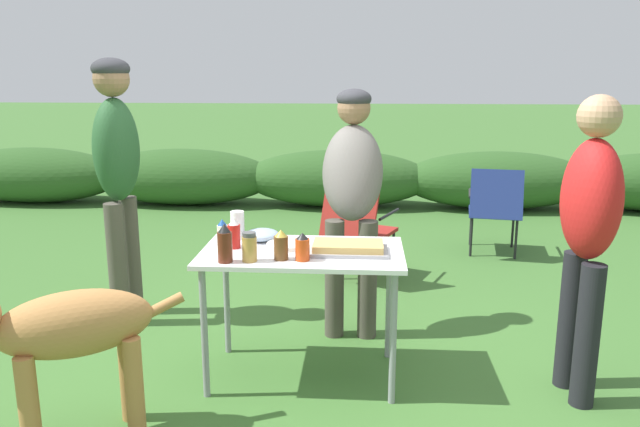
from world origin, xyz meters
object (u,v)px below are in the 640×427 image
(beer_bottle, at_px, (281,245))
(standing_person_in_olive_jacket, at_px, (352,186))
(food_tray, at_px, (348,248))
(mixing_bowl, at_px, (262,235))
(paper_cup_stack, at_px, (237,225))
(mayo_bottle, at_px, (223,234))
(folding_table, at_px, (302,264))
(spice_jar, at_px, (249,247))
(plate_stack, at_px, (286,245))
(standing_person_in_red_jacket, at_px, (589,223))
(hot_sauce_bottle, at_px, (302,247))
(bbq_sauce_bottle, at_px, (225,244))
(camp_chair_green_behind_table, at_px, (495,206))
(standing_person_with_beanie, at_px, (117,161))
(dog, at_px, (60,333))
(camp_chair_near_hedge, at_px, (358,225))
(ketchup_bottle, at_px, (234,234))

(beer_bottle, height_order, standing_person_in_olive_jacket, standing_person_in_olive_jacket)
(food_tray, distance_m, mixing_bowl, 0.55)
(paper_cup_stack, bearing_deg, mayo_bottle, -105.03)
(folding_table, xyz_separation_m, mixing_bowl, (-0.25, 0.19, 0.11))
(food_tray, height_order, mixing_bowl, mixing_bowl)
(spice_jar, bearing_deg, plate_stack, 60.16)
(mayo_bottle, bearing_deg, standing_person_in_red_jacket, -4.60)
(folding_table, bearing_deg, hot_sauce_bottle, -84.23)
(plate_stack, bearing_deg, standing_person_in_olive_jacket, 60.07)
(food_tray, xyz_separation_m, hot_sauce_bottle, (-0.23, -0.15, 0.04))
(plate_stack, bearing_deg, bbq_sauce_bottle, -133.26)
(camp_chair_green_behind_table, bearing_deg, standing_person_with_beanie, -139.85)
(mayo_bottle, bearing_deg, camp_chair_green_behind_table, 50.84)
(dog, height_order, camp_chair_green_behind_table, camp_chair_green_behind_table)
(mayo_bottle, bearing_deg, folding_table, -4.90)
(mixing_bowl, distance_m, camp_chair_near_hedge, 1.62)
(plate_stack, height_order, camp_chair_green_behind_table, camp_chair_green_behind_table)
(paper_cup_stack, height_order, spice_jar, paper_cup_stack)
(spice_jar, bearing_deg, food_tray, 20.49)
(folding_table, xyz_separation_m, mayo_bottle, (-0.45, 0.04, 0.15))
(mixing_bowl, relative_size, camp_chair_green_behind_table, 0.24)
(hot_sauce_bottle, relative_size, spice_jar, 0.96)
(spice_jar, height_order, standing_person_in_red_jacket, standing_person_in_red_jacket)
(plate_stack, height_order, dog, dog)
(standing_person_in_olive_jacket, bearing_deg, camp_chair_green_behind_table, 55.25)
(ketchup_bottle, bearing_deg, dog, -129.99)
(paper_cup_stack, height_order, hot_sauce_bottle, paper_cup_stack)
(spice_jar, bearing_deg, standing_person_in_olive_jacket, 60.10)
(folding_table, xyz_separation_m, standing_person_in_olive_jacket, (0.26, 0.67, 0.32))
(standing_person_in_olive_jacket, distance_m, standing_person_in_red_jacket, 1.44)
(food_tray, height_order, standing_person_in_olive_jacket, standing_person_in_olive_jacket)
(plate_stack, bearing_deg, paper_cup_stack, 151.81)
(spice_jar, bearing_deg, folding_table, 40.21)
(plate_stack, height_order, hot_sauce_bottle, hot_sauce_bottle)
(ketchup_bottle, relative_size, mayo_bottle, 1.07)
(ketchup_bottle, height_order, standing_person_in_olive_jacket, standing_person_in_olive_jacket)
(hot_sauce_bottle, height_order, bbq_sauce_bottle, bbq_sauce_bottle)
(folding_table, height_order, dog, dog)
(mayo_bottle, relative_size, bbq_sauce_bottle, 0.79)
(spice_jar, distance_m, dog, 0.97)
(mixing_bowl, bearing_deg, camp_chair_green_behind_table, 51.86)
(paper_cup_stack, distance_m, standing_person_in_olive_jacket, 0.82)
(mixing_bowl, relative_size, bbq_sauce_bottle, 0.98)
(plate_stack, xyz_separation_m, standing_person_in_red_jacket, (1.56, -0.17, 0.19))
(paper_cup_stack, xyz_separation_m, standing_person_with_beanie, (-0.91, 0.54, 0.29))
(camp_chair_green_behind_table, relative_size, camp_chair_near_hedge, 1.00)
(plate_stack, relative_size, camp_chair_green_behind_table, 0.26)
(food_tray, xyz_separation_m, standing_person_in_olive_jacket, (0.01, 0.70, 0.21))
(mayo_bottle, distance_m, camp_chair_near_hedge, 1.84)
(paper_cup_stack, relative_size, beer_bottle, 1.03)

